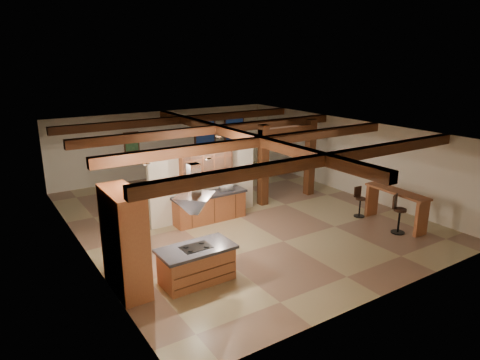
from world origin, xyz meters
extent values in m
plane|color=tan|center=(0.00, 0.00, 0.00)|extent=(12.00, 12.00, 0.00)
plane|color=silver|center=(0.00, 6.00, 1.45)|extent=(10.00, 0.00, 10.00)
plane|color=silver|center=(0.00, -6.00, 1.45)|extent=(10.00, 0.00, 10.00)
plane|color=silver|center=(-5.00, 0.00, 1.45)|extent=(0.00, 12.00, 12.00)
plane|color=silver|center=(5.00, 0.00, 1.45)|extent=(0.00, 12.00, 12.00)
plane|color=#372211|center=(0.00, 0.00, 2.90)|extent=(12.00, 12.00, 0.00)
cube|color=#3F1E0F|center=(0.00, -4.00, 2.76)|extent=(10.00, 0.25, 0.28)
cube|color=#3F1E0F|center=(0.00, -1.30, 2.76)|extent=(10.00, 0.25, 0.28)
cube|color=#3F1E0F|center=(0.00, 1.30, 2.76)|extent=(10.00, 0.25, 0.28)
cube|color=#3F1E0F|center=(0.00, 4.00, 2.76)|extent=(10.00, 0.25, 0.28)
cube|color=#3F1E0F|center=(0.00, 0.00, 2.76)|extent=(0.28, 12.00, 0.28)
cube|color=#3F1E0F|center=(1.40, 0.50, 1.45)|extent=(0.30, 0.30, 2.90)
cube|color=#3F1E0F|center=(3.60, 0.50, 1.45)|extent=(0.30, 0.30, 2.90)
cube|color=#3F1E0F|center=(2.50, 0.50, 2.60)|extent=(2.50, 0.28, 0.28)
cube|color=silver|center=(-1.00, 0.50, 1.10)|extent=(3.80, 0.18, 2.20)
cube|color=#A05D33|center=(-4.67, -2.60, 1.20)|extent=(0.64, 1.60, 2.40)
cube|color=silver|center=(-4.37, -2.60, 1.15)|extent=(0.06, 0.62, 0.95)
cube|color=black|center=(-4.33, -2.60, 1.35)|extent=(0.01, 0.50, 0.28)
cube|color=#A05D33|center=(-1.00, 0.11, 0.43)|extent=(2.40, 0.60, 0.86)
cube|color=black|center=(-1.00, 0.11, 0.90)|extent=(2.50, 0.66, 0.08)
cube|color=#A05D33|center=(-1.00, 0.32, 1.85)|extent=(1.80, 0.34, 0.95)
cube|color=silver|center=(-1.00, 0.14, 1.85)|extent=(1.74, 0.02, 0.90)
pyramid|color=silver|center=(-3.16, -3.15, 1.73)|extent=(1.10, 1.10, 0.45)
cube|color=silver|center=(-3.16, -3.15, 2.54)|extent=(0.26, 0.22, 0.73)
cube|color=#3F1E0F|center=(2.00, 5.94, 1.50)|extent=(1.10, 0.05, 1.70)
cube|color=black|center=(2.00, 5.91, 1.50)|extent=(0.95, 0.02, 1.55)
cube|color=#3F1E0F|center=(3.60, 5.94, 1.50)|extent=(1.10, 0.05, 1.70)
cube|color=black|center=(3.60, 5.91, 1.50)|extent=(0.95, 0.02, 1.55)
cube|color=#3F1E0F|center=(-1.50, 5.94, 1.70)|extent=(0.65, 0.04, 0.85)
cube|color=#235336|center=(-1.50, 5.92, 1.70)|extent=(0.55, 0.01, 0.75)
cylinder|color=silver|center=(-2.60, -2.80, 2.87)|extent=(0.16, 0.16, 0.03)
cylinder|color=silver|center=(-1.00, -0.50, 2.87)|extent=(0.16, 0.16, 0.03)
cylinder|color=silver|center=(-4.00, -2.50, 2.87)|extent=(0.16, 0.16, 0.03)
cube|color=#A05D33|center=(-3.16, -3.15, 0.40)|extent=(1.70, 0.88, 0.81)
cube|color=black|center=(-3.16, -3.15, 0.84)|extent=(1.82, 0.99, 0.07)
cube|color=black|center=(-3.16, -3.15, 0.89)|extent=(0.71, 0.48, 0.02)
imported|color=#391E0E|center=(-0.27, 3.40, 0.29)|extent=(1.83, 1.33, 0.58)
imported|color=black|center=(2.05, 5.00, 0.31)|extent=(2.27, 1.49, 0.62)
imported|color=#BBBBC0|center=(-0.38, 0.11, 1.06)|extent=(0.50, 0.40, 0.24)
cube|color=#A05D33|center=(3.75, -3.39, 1.11)|extent=(0.66, 2.21, 0.07)
cube|color=#A05D33|center=(3.70, -4.37, 0.55)|extent=(0.50, 0.14, 1.09)
cube|color=#A05D33|center=(3.81, -2.41, 0.55)|extent=(0.50, 0.14, 1.09)
cube|color=#3F1E0F|center=(4.06, 5.55, 0.26)|extent=(0.53, 0.53, 0.52)
cylinder|color=black|center=(4.06, 5.55, 0.60)|extent=(0.06, 0.06, 0.16)
cone|color=#FFD999|center=(4.06, 5.55, 0.75)|extent=(0.27, 0.27, 0.17)
cylinder|color=black|center=(3.31, -3.88, 0.75)|extent=(0.37, 0.37, 0.07)
cube|color=black|center=(3.25, -3.72, 0.98)|extent=(0.34, 0.17, 0.41)
cylinder|color=black|center=(3.31, -3.88, 0.37)|extent=(0.06, 0.06, 0.73)
cylinder|color=black|center=(3.31, -3.88, 0.02)|extent=(0.41, 0.41, 0.03)
cylinder|color=black|center=(3.38, -2.29, 0.64)|extent=(0.32, 0.32, 0.06)
cube|color=black|center=(3.39, -2.14, 0.84)|extent=(0.30, 0.05, 0.35)
cylinder|color=black|center=(3.38, -2.29, 0.32)|extent=(0.05, 0.05, 0.62)
cylinder|color=black|center=(3.38, -2.29, 0.02)|extent=(0.35, 0.35, 0.03)
cube|color=#3F1E0F|center=(-1.11, 3.07, 0.41)|extent=(0.50, 0.50, 0.05)
cube|color=#3F1E0F|center=(-1.03, 3.25, 0.75)|extent=(0.37, 0.20, 0.68)
cylinder|color=#3F1E0F|center=(-1.32, 2.99, 0.19)|extent=(0.05, 0.05, 0.38)
cylinder|color=#3F1E0F|center=(-1.03, 2.87, 0.19)|extent=(0.05, 0.05, 0.38)
cylinder|color=#3F1E0F|center=(-1.19, 3.28, 0.19)|extent=(0.05, 0.05, 0.38)
cylinder|color=#3F1E0F|center=(-0.91, 3.15, 0.19)|extent=(0.05, 0.05, 0.38)
cube|color=#3F1E0F|center=(-0.60, 4.24, 0.41)|extent=(0.50, 0.50, 0.05)
cube|color=#3F1E0F|center=(-0.67, 4.06, 0.75)|extent=(0.37, 0.20, 0.68)
cylinder|color=#3F1E0F|center=(-0.39, 4.32, 0.19)|extent=(0.05, 0.05, 0.38)
cylinder|color=#3F1E0F|center=(-0.68, 4.44, 0.19)|extent=(0.05, 0.05, 0.38)
cylinder|color=#3F1E0F|center=(-0.52, 4.03, 0.19)|extent=(0.05, 0.05, 0.38)
cylinder|color=#3F1E0F|center=(-0.80, 4.16, 0.19)|extent=(0.05, 0.05, 0.38)
cube|color=#3F1E0F|center=(0.05, 2.56, 0.41)|extent=(0.50, 0.50, 0.05)
cube|color=#3F1E0F|center=(0.13, 2.73, 0.75)|extent=(0.37, 0.20, 0.68)
cylinder|color=#3F1E0F|center=(-0.15, 2.48, 0.19)|extent=(0.05, 0.05, 0.38)
cylinder|color=#3F1E0F|center=(0.13, 2.35, 0.19)|extent=(0.05, 0.05, 0.38)
cylinder|color=#3F1E0F|center=(-0.02, 2.76, 0.19)|extent=(0.05, 0.05, 0.38)
cylinder|color=#3F1E0F|center=(0.26, 2.64, 0.19)|extent=(0.05, 0.05, 0.38)
cube|color=#3F1E0F|center=(0.57, 3.72, 0.41)|extent=(0.50, 0.50, 0.05)
cube|color=#3F1E0F|center=(0.49, 3.55, 0.75)|extent=(0.37, 0.20, 0.68)
cylinder|color=#3F1E0F|center=(0.77, 3.80, 0.19)|extent=(0.05, 0.05, 0.38)
cylinder|color=#3F1E0F|center=(0.49, 3.93, 0.19)|extent=(0.05, 0.05, 0.38)
cylinder|color=#3F1E0F|center=(0.65, 3.52, 0.19)|extent=(0.05, 0.05, 0.38)
cylinder|color=#3F1E0F|center=(0.36, 3.64, 0.19)|extent=(0.05, 0.05, 0.38)
camera|label=1|loc=(-7.28, -11.39, 5.20)|focal=32.00mm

